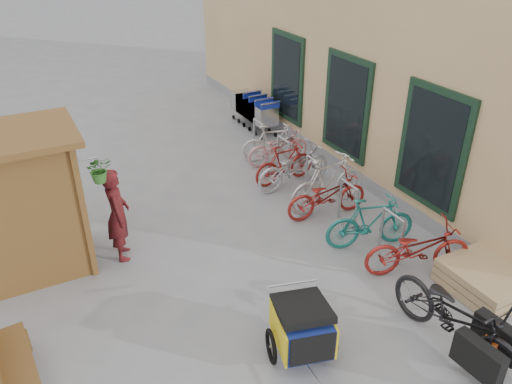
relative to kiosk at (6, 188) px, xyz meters
name	(u,v)px	position (x,y,z in m)	size (l,w,h in m)	color
ground	(272,297)	(3.28, -2.47, -1.55)	(80.00, 80.00, 0.00)	gray
kiosk	(6,188)	(0.00, 0.00, 0.00)	(2.49, 1.65, 2.40)	brown
bike_rack	(313,174)	(5.58, -0.07, -1.04)	(0.05, 5.35, 0.86)	#A5A8AD
pallet_stack	(484,280)	(6.28, -3.87, -1.34)	(1.00, 1.20, 0.40)	tan
bench	(8,362)	(-0.39, -2.46, -1.11)	(0.52, 1.41, 0.87)	brown
shopping_carts	(254,107)	(6.28, 3.95, -0.96)	(0.57, 1.91, 1.02)	silver
child_trailer	(302,326)	(3.07, -3.64, -1.06)	(0.98, 1.54, 0.89)	navy
cargo_bike	(458,319)	(4.93, -4.52, -1.01)	(0.86, 2.14, 1.10)	black
person_kiosk	(118,214)	(1.52, -0.32, -0.72)	(0.61, 0.40, 1.67)	maroon
bike_0	(418,249)	(5.67, -3.00, -1.09)	(0.62, 1.77, 0.93)	maroon
bike_1	(370,222)	(5.47, -2.05, -1.06)	(0.46, 1.62, 0.98)	#1E7A71
bike_2	(327,195)	(5.40, -0.83, -1.11)	(0.59, 1.68, 0.88)	maroon
bike_3	(328,182)	(5.59, -0.57, -0.99)	(0.52, 1.86, 1.12)	silver
bike_4	(294,167)	(5.46, 0.49, -1.08)	(0.62, 1.78, 0.93)	#AFAEB3
bike_5	(285,163)	(5.39, 0.77, -1.10)	(0.42, 1.49, 0.90)	maroon
bike_6	(278,147)	(5.74, 1.67, -1.14)	(0.55, 1.57, 0.83)	pink
bike_7	(273,143)	(5.71, 1.87, -1.10)	(0.42, 1.50, 0.90)	silver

